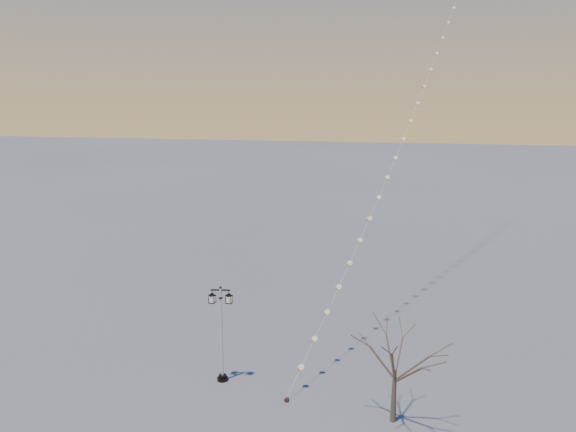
# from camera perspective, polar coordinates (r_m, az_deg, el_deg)

# --- Properties ---
(ground) EXTENTS (300.00, 300.00, 0.00)m
(ground) POSITION_cam_1_polar(r_m,az_deg,el_deg) (29.83, -4.60, -16.42)
(ground) COLOR slate
(ground) RESTS_ON ground
(street_lamp) EXTENTS (1.25, 0.57, 4.96)m
(street_lamp) POSITION_cam_1_polar(r_m,az_deg,el_deg) (29.41, -6.55, -10.96)
(street_lamp) COLOR black
(street_lamp) RESTS_ON ground
(bare_tree) EXTENTS (2.70, 2.70, 4.48)m
(bare_tree) POSITION_cam_1_polar(r_m,az_deg,el_deg) (26.10, 10.50, -13.29)
(bare_tree) COLOR brown
(bare_tree) RESTS_ON ground
(kite_train) EXTENTS (11.55, 36.82, 30.36)m
(kite_train) POSITION_cam_1_polar(r_m,az_deg,el_deg) (42.40, 12.69, 12.90)
(kite_train) COLOR #3A1E1C
(kite_train) RESTS_ON ground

